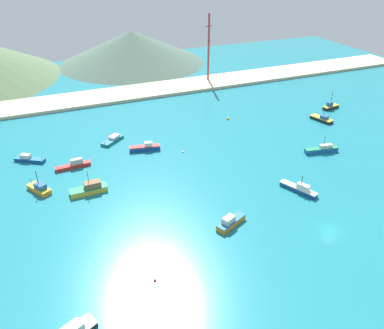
{
  "coord_description": "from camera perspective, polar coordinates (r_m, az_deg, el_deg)",
  "views": [
    {
      "loc": [
        -54.34,
        -49.82,
        55.23
      ],
      "look_at": [
        -18.44,
        34.73,
        2.74
      ],
      "focal_mm": 36.29,
      "sensor_mm": 36.0,
      "label": 1
    }
  ],
  "objects": [
    {
      "name": "fishing_boat_10",
      "position": [
        102.02,
        -14.81,
        -3.43
      ],
      "size": [
        9.43,
        3.25,
        6.26
      ],
      "color": "gold",
      "rests_on": "ground"
    },
    {
      "name": "radio_tower",
      "position": [
        178.05,
        2.45,
        16.72
      ],
      "size": [
        2.98,
        2.38,
        29.78
      ],
      "color": "#B7332D",
      "rests_on": "ground"
    },
    {
      "name": "fishing_boat_13",
      "position": [
        159.16,
        19.7,
        8.04
      ],
      "size": [
        7.32,
        3.32,
        6.97
      ],
      "color": "#232328",
      "rests_on": "ground"
    },
    {
      "name": "hill_central",
      "position": [
        213.52,
        -8.84,
        16.68
      ],
      "size": [
        75.63,
        75.63,
        16.29
      ],
      "color": "#4C6656",
      "rests_on": "ground"
    },
    {
      "name": "fishing_boat_5",
      "position": [
        126.82,
        -11.57,
        3.61
      ],
      "size": [
        8.45,
        7.6,
        1.75
      ],
      "color": "#198466",
      "rests_on": "ground"
    },
    {
      "name": "fishing_boat_1",
      "position": [
        114.42,
        -16.96,
        -0.04
      ],
      "size": [
        9.92,
        2.38,
        2.53
      ],
      "color": "red",
      "rests_on": "ground"
    },
    {
      "name": "fishing_boat_9",
      "position": [
        122.23,
        -22.84,
        0.76
      ],
      "size": [
        8.75,
        6.65,
        2.17
      ],
      "color": "#14478C",
      "rests_on": "ground"
    },
    {
      "name": "fishing_boat_8",
      "position": [
        124.01,
        18.58,
        2.12
      ],
      "size": [
        10.67,
        3.96,
        5.27
      ],
      "color": "#1E5BA8",
      "rests_on": "ground"
    },
    {
      "name": "fishing_boat_4",
      "position": [
        119.54,
        -6.89,
        2.49
      ],
      "size": [
        9.62,
        4.05,
        2.65
      ],
      "color": "#14478C",
      "rests_on": "ground"
    },
    {
      "name": "fishing_boat_3",
      "position": [
        102.69,
        15.5,
        -3.44
      ],
      "size": [
        5.85,
        10.0,
        4.79
      ],
      "color": "#14478C",
      "rests_on": "ground"
    },
    {
      "name": "fishing_boat_6",
      "position": [
        88.27,
        5.67,
        -8.37
      ],
      "size": [
        8.22,
        5.4,
        2.66
      ],
      "color": "orange",
      "rests_on": "ground"
    },
    {
      "name": "fishing_boat_2",
      "position": [
        106.28,
        -21.52,
        -3.28
      ],
      "size": [
        5.86,
        7.52,
        6.1
      ],
      "color": "orange",
      "rests_on": "ground"
    },
    {
      "name": "beach_strip",
      "position": [
        172.06,
        -3.43,
        11.18
      ],
      "size": [
        247.0,
        17.62,
        1.2
      ],
      "primitive_type": "cube",
      "color": "beige",
      "rests_on": "ground"
    },
    {
      "name": "fishing_boat_12",
      "position": [
        146.94,
        18.55,
        6.4
      ],
      "size": [
        4.97,
        8.68,
        4.63
      ],
      "color": "#232328",
      "rests_on": "ground"
    },
    {
      "name": "ground",
      "position": [
        111.36,
        9.73,
        -0.61
      ],
      "size": [
        260.0,
        280.0,
        0.5
      ],
      "color": "teal"
    },
    {
      "name": "buoy_0",
      "position": [
        117.75,
        -1.33,
        1.83
      ],
      "size": [
        0.73,
        0.73,
        0.73
      ],
      "color": "silver",
      "rests_on": "ground"
    },
    {
      "name": "buoy_2",
      "position": [
        76.41,
        -5.43,
        -16.59
      ],
      "size": [
        0.65,
        0.65,
        0.65
      ],
      "color": "red",
      "rests_on": "ground"
    },
    {
      "name": "buoy_1",
      "position": [
        141.18,
        5.31,
        6.67
      ],
      "size": [
        1.09,
        1.09,
        1.09
      ],
      "color": "gold",
      "rests_on": "ground"
    }
  ]
}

